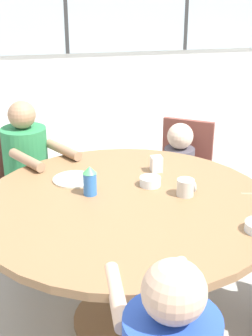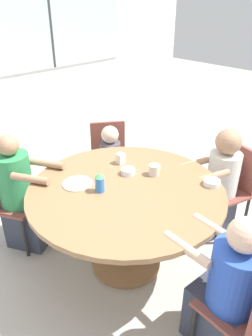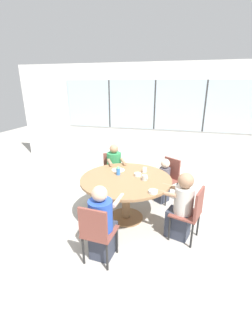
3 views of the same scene
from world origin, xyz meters
name	(u,v)px [view 1 (image 1 of 3)]	position (x,y,z in m)	size (l,w,h in m)	color
ground_plane	(126,321)	(0.00, 0.00, 0.00)	(16.00, 16.00, 0.00)	#B2ADA3
wall_back_with_windows	(66,18)	(0.00, 2.99, 1.43)	(8.40, 0.08, 2.80)	silver
dining_table	(126,223)	(0.00, 0.00, 0.64)	(1.53, 1.53, 0.78)	olive
chair_for_woman_green_shirt	(18,180)	(-0.56, 0.99, 0.51)	(0.55, 0.55, 0.86)	brown
chair_for_toddler	(183,168)	(0.64, 0.94, 0.51)	(0.56, 0.56, 0.86)	brown
person_woman_green_shirt	(31,189)	(-0.48, 0.84, 0.50)	(0.52, 0.61, 1.10)	#333847
person_toddler	(177,188)	(0.55, 0.81, 0.42)	(0.39, 0.44, 0.90)	#333847
coffee_mug	(186,187)	(0.32, -0.01, 0.82)	(0.10, 0.09, 0.09)	beige
sippy_cup	(90,180)	(-0.17, 0.11, 0.86)	(0.07, 0.07, 0.16)	blue
milk_carton_small	(156,164)	(0.25, 0.34, 0.82)	(0.06, 0.06, 0.09)	silver
bowl_white_shallow	(150,181)	(0.17, 0.15, 0.80)	(0.12, 0.12, 0.05)	silver
plate_tortillas	(74,179)	(-0.23, 0.31, 0.78)	(0.24, 0.24, 0.01)	beige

